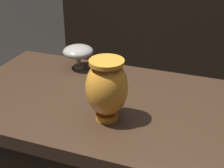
% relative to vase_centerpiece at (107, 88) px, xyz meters
% --- Properties ---
extents(back_display_shelf, '(2.60, 0.40, 0.99)m').
position_rel_vase_centerpiece_xyz_m(back_display_shelf, '(-0.01, 2.32, -0.42)').
color(back_display_shelf, black).
rests_on(back_display_shelf, ground_plane).
extents(vase_centerpiece, '(0.14, 0.14, 0.21)m').
position_rel_vase_centerpiece_xyz_m(vase_centerpiece, '(0.00, 0.00, 0.00)').
color(vase_centerpiece, orange).
rests_on(vase_centerpiece, display_plinth).
extents(vase_tall_behind, '(0.13, 0.13, 0.10)m').
position_rel_vase_centerpiece_xyz_m(vase_tall_behind, '(-0.27, 0.34, -0.04)').
color(vase_tall_behind, gray).
rests_on(vase_tall_behind, display_plinth).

